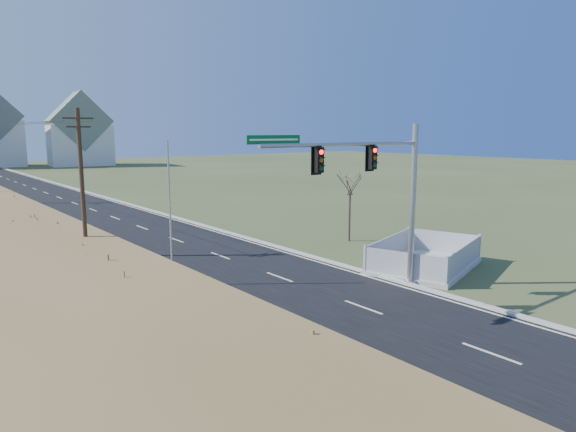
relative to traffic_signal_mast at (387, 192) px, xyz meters
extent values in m
plane|color=#394A24|center=(-2.58, 0.91, -4.84)|extent=(260.00, 260.00, 0.00)
cube|color=black|center=(-2.58, 50.91, -4.81)|extent=(8.00, 180.00, 0.06)
cube|color=#B2AFA8|center=(1.57, 50.91, -4.75)|extent=(0.30, 180.00, 0.18)
cylinder|color=#422D1E|center=(-9.08, 15.91, -0.34)|extent=(0.26, 0.26, 9.00)
cube|color=#422D1E|center=(-9.08, 15.91, 3.56)|extent=(1.80, 0.10, 0.10)
cube|color=#422D1E|center=(-9.08, 15.91, 3.06)|extent=(1.40, 0.10, 0.10)
cube|color=silver|center=(17.42, 104.91, -0.34)|extent=(13.87, 10.31, 9.00)
cube|color=slate|center=(17.42, 104.91, 5.06)|extent=(14.12, 10.51, 13.24)
cylinder|color=#9EA0A5|center=(1.92, -0.02, -4.72)|extent=(0.69, 0.69, 0.23)
cylinder|color=#9EA0A5|center=(1.92, -0.02, -0.84)|extent=(0.30, 0.30, 8.00)
cylinder|color=#9EA0A5|center=(-2.65, 0.03, 2.25)|extent=(9.15, 0.28, 0.18)
cube|color=black|center=(-1.05, 0.01, 1.63)|extent=(0.34, 0.28, 1.05)
cube|color=black|center=(-4.25, 0.04, 1.63)|extent=(0.34, 0.28, 1.05)
cube|color=#055C29|center=(-6.54, 0.07, 2.48)|extent=(2.52, 0.07, 0.34)
cube|color=#B7B5AD|center=(5.07, 1.43, -4.71)|extent=(7.92, 6.52, 0.26)
cube|color=#A3A3A7|center=(5.74, -0.64, -3.93)|extent=(6.22, 2.09, 1.30)
cube|color=#A3A3A7|center=(4.40, 3.50, -3.93)|extent=(6.22, 2.09, 1.30)
cube|color=#A3A3A7|center=(1.97, 0.42, -3.93)|extent=(1.42, 4.16, 1.30)
cube|color=#A3A3A7|center=(8.17, 2.43, -3.93)|extent=(1.42, 4.16, 1.30)
cube|color=white|center=(2.88, 0.45, -4.46)|extent=(0.55, 0.25, 0.71)
cube|color=red|center=(2.87, 0.42, -4.46)|extent=(0.43, 0.18, 0.21)
cylinder|color=#B7B5AD|center=(-7.59, 7.15, -4.77)|extent=(0.32, 0.32, 0.14)
cylinder|color=#9EA0A5|center=(-7.59, 7.15, -1.24)|extent=(0.09, 0.09, 7.19)
cylinder|color=#4C3F33|center=(6.95, 9.27, -3.14)|extent=(0.16, 0.16, 3.40)
camera|label=1|loc=(-18.45, -15.80, 2.78)|focal=32.00mm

